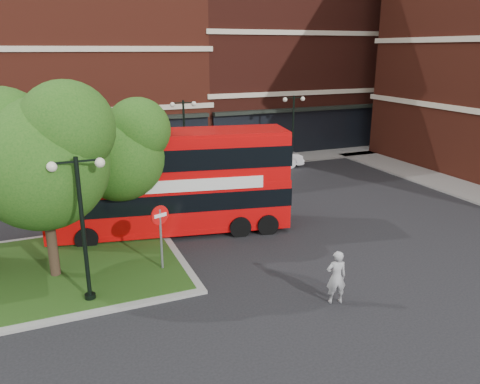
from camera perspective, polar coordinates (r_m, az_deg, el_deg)
name	(u,v)px	position (r m, az deg, el deg)	size (l,w,h in m)	color
ground	(244,275)	(17.83, 0.43, -10.11)	(120.00, 120.00, 0.00)	black
pavement_far	(149,171)	(32.72, -10.99, 2.48)	(44.00, 3.00, 0.12)	slate
terrace_far_left	(12,65)	(38.63, -26.08, 13.74)	(26.00, 12.00, 14.00)	maroon
terrace_far_right	(283,50)	(43.56, 5.23, 16.85)	(18.00, 12.00, 16.00)	#471911
traffic_island	(12,278)	(19.43, -26.00, -9.36)	(12.60, 7.60, 0.15)	gray
tree_island_west	(37,151)	(17.48, -23.49, 4.60)	(5.40, 4.71, 7.21)	#2D2116
tree_island_east	(117,147)	(20.20, -14.75, 5.37)	(4.46, 3.90, 6.29)	#2D2116
lamp_island	(82,223)	(15.73, -18.65, -3.64)	(1.72, 0.36, 5.00)	black
lamp_far_left	(184,134)	(30.69, -6.81, 7.00)	(1.72, 0.36, 5.00)	black
lamp_far_right	(293,127)	(33.73, 6.48, 7.92)	(1.72, 0.36, 5.00)	black
bus	(169,176)	(21.23, -8.61, 1.99)	(11.00, 4.43, 4.10)	#C70708
woman	(336,277)	(16.00, 11.65, -10.12)	(0.68, 0.45, 1.86)	#98989B
car_silver	(126,172)	(30.33, -13.74, 2.38)	(1.64, 4.07, 1.39)	#A3A6AA
car_white	(270,157)	(33.30, 3.68, 4.27)	(1.63, 4.67, 1.54)	white
no_entry_sign	(160,225)	(17.61, -9.69, -4.00)	(0.71, 0.29, 2.65)	slate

